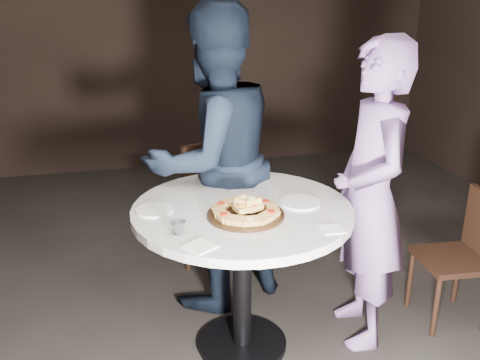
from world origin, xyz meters
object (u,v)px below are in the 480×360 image
at_px(table, 242,235).
at_px(focaccia_pile, 246,208).
at_px(water_glass, 178,227).
at_px(chair_far, 204,191).
at_px(serving_board, 246,215).
at_px(diner_navy, 213,162).
at_px(diner_teal, 370,197).
at_px(chair_right, 466,249).

height_order(table, focaccia_pile, focaccia_pile).
height_order(water_glass, chair_far, chair_far).
relative_size(table, focaccia_pile, 4.20).
bearing_deg(serving_board, chair_far, 90.23).
distance_m(table, diner_navy, 0.60).
xyz_separation_m(serving_board, water_glass, (-0.35, -0.12, 0.02)).
relative_size(table, diner_navy, 0.76).
height_order(water_glass, diner_navy, diner_navy).
distance_m(table, chair_far, 1.10).
bearing_deg(diner_teal, water_glass, -71.14).
bearing_deg(focaccia_pile, chair_far, 90.35).
height_order(table, serving_board, serving_board).
xyz_separation_m(diner_navy, diner_teal, (0.75, -0.58, -0.08)).
height_order(focaccia_pile, water_glass, focaccia_pile).
distance_m(serving_board, diner_teal, 0.73).
distance_m(table, serving_board, 0.21).
bearing_deg(chair_far, water_glass, 58.08).
xyz_separation_m(chair_far, diner_navy, (-0.03, -0.53, 0.39)).
bearing_deg(diner_navy, chair_far, -116.66).
bearing_deg(diner_navy, water_glass, 44.78).
bearing_deg(chair_right, serving_board, -82.45).
bearing_deg(water_glass, chair_far, 75.39).
distance_m(chair_far, diner_navy, 0.66).
bearing_deg(water_glass, diner_teal, 11.19).
distance_m(water_glass, chair_far, 1.41).
distance_m(table, chair_right, 1.38).
xyz_separation_m(focaccia_pile, chair_far, (-0.01, 1.20, -0.36)).
bearing_deg(diner_teal, diner_navy, -120.06).
relative_size(chair_far, diner_navy, 0.50).
relative_size(chair_far, chair_right, 1.16).
bearing_deg(table, serving_board, -96.02).
bearing_deg(serving_board, water_glass, -161.02).
relative_size(focaccia_pile, water_glass, 4.88).
bearing_deg(diner_navy, chair_right, 133.82).
bearing_deg(serving_board, diner_navy, 92.88).
height_order(table, chair_far, chair_far).
height_order(serving_board, diner_teal, diner_teal).
bearing_deg(focaccia_pile, water_glass, -160.87).
relative_size(chair_far, diner_teal, 0.55).
height_order(focaccia_pile, diner_teal, diner_teal).
bearing_deg(diner_navy, serving_board, 69.35).
bearing_deg(focaccia_pile, diner_navy, 93.11).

